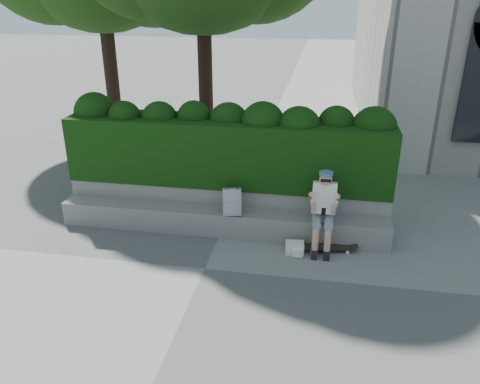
% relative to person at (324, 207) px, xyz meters
% --- Properties ---
extents(ground, '(80.00, 80.00, 0.00)m').
position_rel_person_xyz_m(ground, '(-1.82, -1.07, -0.75)').
color(ground, slate).
rests_on(ground, ground).
extents(bench_ledge, '(6.00, 0.45, 0.45)m').
position_rel_person_xyz_m(bench_ledge, '(-1.82, 0.18, -0.53)').
color(bench_ledge, gray).
rests_on(bench_ledge, ground).
extents(planter_wall, '(6.00, 0.50, 0.75)m').
position_rel_person_xyz_m(planter_wall, '(-1.82, 0.66, -0.38)').
color(planter_wall, gray).
rests_on(planter_wall, ground).
extents(hedge, '(6.00, 1.00, 1.20)m').
position_rel_person_xyz_m(hedge, '(-1.82, 0.88, 0.60)').
color(hedge, black).
rests_on(hedge, planter_wall).
extents(person, '(0.40, 0.76, 1.38)m').
position_rel_person_xyz_m(person, '(0.00, 0.00, 0.00)').
color(person, gray).
rests_on(person, ground).
extents(skateboard, '(0.88, 0.36, 0.09)m').
position_rel_person_xyz_m(skateboard, '(0.14, -0.15, -0.68)').
color(skateboard, black).
rests_on(skateboard, ground).
extents(backpack_plaid, '(0.35, 0.24, 0.47)m').
position_rel_person_xyz_m(backpack_plaid, '(-1.59, 0.08, -0.07)').
color(backpack_plaid, silver).
rests_on(backpack_plaid, bench_ledge).
extents(backpack_ground, '(0.32, 0.25, 0.20)m').
position_rel_person_xyz_m(backpack_ground, '(-0.43, -0.31, -0.65)').
color(backpack_ground, silver).
rests_on(backpack_ground, ground).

